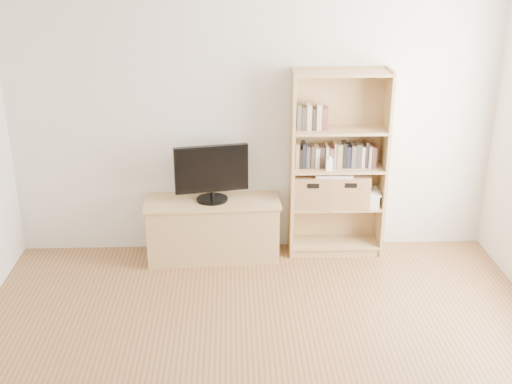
{
  "coord_description": "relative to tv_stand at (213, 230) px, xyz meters",
  "views": [
    {
      "loc": [
        -0.21,
        -3.23,
        2.83
      ],
      "look_at": [
        -0.01,
        1.9,
        0.8
      ],
      "focal_mm": 45.0,
      "sensor_mm": 36.0,
      "label": 1
    }
  ],
  "objects": [
    {
      "name": "tv_stand",
      "position": [
        0.0,
        0.0,
        0.0
      ],
      "size": [
        1.23,
        0.51,
        0.55
      ],
      "primitive_type": "cube",
      "rotation": [
        0.0,
        0.0,
        0.04
      ],
      "color": "tan",
      "rests_on": "floor"
    },
    {
      "name": "baby_monitor",
      "position": [
        1.07,
        -0.03,
        0.64
      ],
      "size": [
        0.06,
        0.05,
        0.11
      ],
      "primitive_type": "cube",
      "rotation": [
        0.0,
        0.0,
        0.14
      ],
      "color": "white",
      "rests_on": "bookshelf"
    },
    {
      "name": "basket_left",
      "position": [
        0.93,
        0.07,
        0.37
      ],
      "size": [
        0.39,
        0.33,
        0.31
      ],
      "primitive_type": "cube",
      "rotation": [
        0.0,
        0.0,
        -0.06
      ],
      "color": "olive",
      "rests_on": "bookshelf"
    },
    {
      "name": "magazine_stack",
      "position": [
        1.47,
        0.06,
        0.28
      ],
      "size": [
        0.22,
        0.29,
        0.12
      ],
      "primitive_type": "cube",
      "rotation": [
        0.0,
        0.0,
        -0.15
      ],
      "color": "silver",
      "rests_on": "bookshelf"
    },
    {
      "name": "bookshelf",
      "position": [
        1.17,
        0.07,
        0.61
      ],
      "size": [
        0.89,
        0.32,
        1.77
      ],
      "primitive_type": "cube",
      "rotation": [
        0.0,
        0.0,
        -0.01
      ],
      "color": "tan",
      "rests_on": "floor"
    },
    {
      "name": "back_wall",
      "position": [
        0.4,
        0.23,
        1.02
      ],
      "size": [
        4.5,
        0.02,
        2.6
      ],
      "primitive_type": "cube",
      "color": "silver",
      "rests_on": "floor"
    },
    {
      "name": "books_row_upper",
      "position": [
        0.97,
        0.09,
        1.05
      ],
      "size": [
        0.37,
        0.14,
        0.19
      ],
      "primitive_type": "cube",
      "rotation": [
        0.0,
        0.0,
        0.01
      ],
      "color": "#978252",
      "rests_on": "bookshelf"
    },
    {
      "name": "basket_right",
      "position": [
        1.28,
        0.06,
        0.37
      ],
      "size": [
        0.39,
        0.33,
        0.31
      ],
      "primitive_type": "cube",
      "rotation": [
        0.0,
        0.0,
        -0.05
      ],
      "color": "olive",
      "rests_on": "bookshelf"
    },
    {
      "name": "laptop",
      "position": [
        1.12,
        0.04,
        0.53
      ],
      "size": [
        0.35,
        0.26,
        0.03
      ],
      "primitive_type": "cube",
      "rotation": [
        0.0,
        0.0,
        -0.06
      ],
      "color": "silver",
      "rests_on": "basket_left"
    },
    {
      "name": "television",
      "position": [
        -0.0,
        0.0,
        0.57
      ],
      "size": [
        0.67,
        0.18,
        0.53
      ],
      "primitive_type": "cube",
      "rotation": [
        0.0,
        0.0,
        0.19
      ],
      "color": "black",
      "rests_on": "tv_stand"
    },
    {
      "name": "books_row_mid",
      "position": [
        1.17,
        0.09,
        0.7
      ],
      "size": [
        0.86,
        0.19,
        0.23
      ],
      "primitive_type": "cube",
      "rotation": [
        0.0,
        0.0,
        -0.03
      ],
      "color": "#978252",
      "rests_on": "bookshelf"
    }
  ]
}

